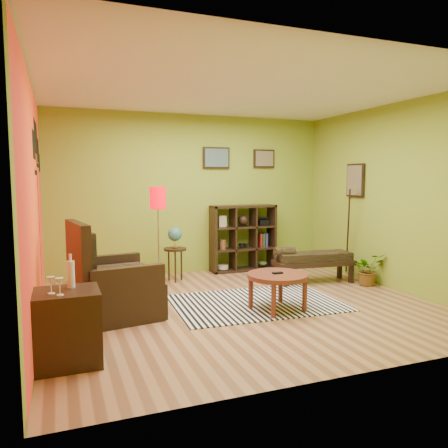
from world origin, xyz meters
name	(u,v)px	position (x,y,z in m)	size (l,w,h in m)	color
ground	(241,305)	(0.00, 0.00, 0.00)	(5.00, 5.00, 0.00)	#AF7F54
room_shell	(235,169)	(-0.09, 0.01, 1.80)	(5.04, 4.54, 2.82)	olive
zebra_rug	(256,303)	(0.23, 0.02, 0.01)	(2.21, 1.51, 0.01)	white
coffee_table	(277,279)	(0.34, -0.37, 0.41)	(0.78, 0.78, 0.50)	brown
armchair	(110,288)	(-1.68, 0.12, 0.36)	(1.11, 1.11, 1.18)	black
side_cabinet	(67,327)	(-2.20, -1.13, 0.34)	(0.58, 0.52, 0.99)	black
floor_lamp	(158,207)	(-0.88, 1.03, 1.26)	(0.24, 0.24, 1.56)	silver
globe_table	(175,240)	(-0.48, 1.65, 0.68)	(0.37, 0.37, 0.89)	black
cube_shelf	(244,238)	(0.91, 2.03, 0.60)	(1.20, 0.35, 1.20)	black
bench	(312,259)	(1.57, 0.78, 0.38)	(1.35, 0.60, 0.60)	black
potted_plant	(368,273)	(2.30, 0.30, 0.20)	(0.46, 0.51, 0.40)	#26661E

